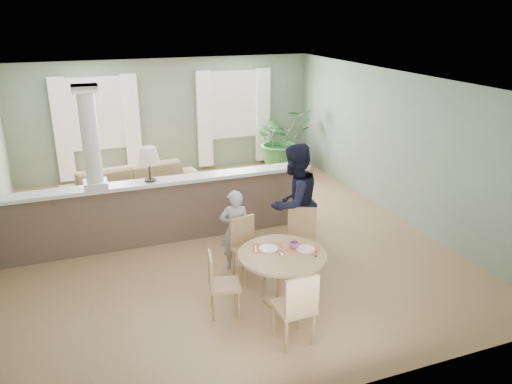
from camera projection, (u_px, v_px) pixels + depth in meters
name	position (u px, v px, depth m)	size (l,w,h in m)	color
ground	(218.00, 238.00, 8.66)	(8.00, 8.00, 0.00)	tan
room_shell	(203.00, 128.00, 8.58)	(7.02, 8.02, 2.71)	gray
pony_wall	(156.00, 204.00, 8.27)	(5.32, 0.38, 2.70)	brown
sofa	(136.00, 190.00, 9.76)	(2.73, 1.07, 0.80)	olive
houseplant	(282.00, 139.00, 12.05)	(1.40, 1.21, 1.56)	#2A6127
dining_table	(282.00, 263.00, 6.63)	(1.18, 1.18, 0.81)	tan
chair_far_boy	(246.00, 245.00, 7.27)	(0.49, 0.49, 0.91)	tan
chair_far_man	(301.00, 238.00, 7.40)	(0.61, 0.61, 0.99)	tan
chair_near	(297.00, 306.00, 5.75)	(0.45, 0.45, 0.96)	tan
chair_side	(219.00, 281.00, 6.36)	(0.46, 0.46, 0.86)	tan
child_person	(235.00, 230.00, 7.46)	(0.46, 0.30, 1.26)	#9F9EA4
man_person	(294.00, 203.00, 7.65)	(0.91, 0.71, 1.88)	black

